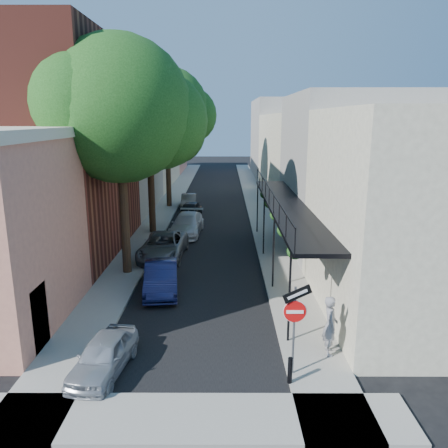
{
  "coord_description": "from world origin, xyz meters",
  "views": [
    {
      "loc": [
        1.11,
        -10.78,
        7.62
      ],
      "look_at": [
        1.07,
        9.11,
        2.8
      ],
      "focal_mm": 35.0,
      "sensor_mm": 36.0,
      "label": 1
    }
  ],
  "objects_px": {
    "oak_far": "(172,111)",
    "parked_car_f": "(189,201)",
    "parked_car_b": "(161,277)",
    "parked_car_a": "(104,355)",
    "sign_post": "(295,315)",
    "oak_near": "(129,113)",
    "parked_car_d": "(187,224)",
    "pedestrian": "(330,325)",
    "parked_car_c": "(163,246)",
    "bollard": "(290,370)",
    "oak_mid": "(155,127)",
    "parked_car_e": "(190,210)"
  },
  "relations": [
    {
      "from": "parked_car_f",
      "to": "pedestrian",
      "type": "distance_m",
      "value": 25.32
    },
    {
      "from": "bollard",
      "to": "sign_post",
      "type": "bearing_deg",
      "value": 71.44
    },
    {
      "from": "bollard",
      "to": "oak_mid",
      "type": "relative_size",
      "value": 0.08
    },
    {
      "from": "parked_car_a",
      "to": "parked_car_c",
      "type": "bearing_deg",
      "value": 96.53
    },
    {
      "from": "sign_post",
      "to": "parked_car_f",
      "type": "height_order",
      "value": "sign_post"
    },
    {
      "from": "parked_car_e",
      "to": "parked_car_f",
      "type": "xyz_separation_m",
      "value": [
        -0.42,
        4.0,
        -0.04
      ]
    },
    {
      "from": "oak_near",
      "to": "pedestrian",
      "type": "height_order",
      "value": "oak_near"
    },
    {
      "from": "sign_post",
      "to": "oak_far",
      "type": "height_order",
      "value": "oak_far"
    },
    {
      "from": "bollard",
      "to": "pedestrian",
      "type": "relative_size",
      "value": 0.4
    },
    {
      "from": "sign_post",
      "to": "oak_near",
      "type": "xyz_separation_m",
      "value": [
        -6.53,
        9.29,
        5.84
      ]
    },
    {
      "from": "pedestrian",
      "to": "parked_car_d",
      "type": "bearing_deg",
      "value": 24.14
    },
    {
      "from": "oak_near",
      "to": "parked_car_c",
      "type": "relative_size",
      "value": 2.29
    },
    {
      "from": "bollard",
      "to": "oak_near",
      "type": "bearing_deg",
      "value": 123.12
    },
    {
      "from": "sign_post",
      "to": "parked_car_b",
      "type": "distance_m",
      "value": 8.44
    },
    {
      "from": "oak_far",
      "to": "pedestrian",
      "type": "bearing_deg",
      "value": -72.59
    },
    {
      "from": "parked_car_d",
      "to": "oak_near",
      "type": "bearing_deg",
      "value": -100.29
    },
    {
      "from": "parked_car_a",
      "to": "parked_car_d",
      "type": "distance_m",
      "value": 16.53
    },
    {
      "from": "sign_post",
      "to": "parked_car_b",
      "type": "bearing_deg",
      "value": 126.17
    },
    {
      "from": "sign_post",
      "to": "oak_near",
      "type": "bearing_deg",
      "value": 125.09
    },
    {
      "from": "bollard",
      "to": "parked_car_d",
      "type": "distance_m",
      "value": 17.79
    },
    {
      "from": "parked_car_c",
      "to": "parked_car_d",
      "type": "height_order",
      "value": "parked_car_d"
    },
    {
      "from": "parked_car_f",
      "to": "bollard",
      "type": "bearing_deg",
      "value": -81.52
    },
    {
      "from": "oak_mid",
      "to": "parked_car_c",
      "type": "height_order",
      "value": "oak_mid"
    },
    {
      "from": "oak_mid",
      "to": "parked_car_a",
      "type": "height_order",
      "value": "oak_mid"
    },
    {
      "from": "oak_mid",
      "to": "parked_car_c",
      "type": "xyz_separation_m",
      "value": [
        1.09,
        -5.7,
        -6.36
      ]
    },
    {
      "from": "parked_car_c",
      "to": "pedestrian",
      "type": "xyz_separation_m",
      "value": [
        6.85,
        -10.38,
        0.42
      ]
    },
    {
      "from": "oak_far",
      "to": "oak_near",
      "type": "bearing_deg",
      "value": -90.04
    },
    {
      "from": "oak_mid",
      "to": "parked_car_a",
      "type": "bearing_deg",
      "value": -87.24
    },
    {
      "from": "parked_car_c",
      "to": "parked_car_a",
      "type": "bearing_deg",
      "value": -88.52
    },
    {
      "from": "parked_car_f",
      "to": "pedestrian",
      "type": "relative_size",
      "value": 1.83
    },
    {
      "from": "bollard",
      "to": "parked_car_e",
      "type": "height_order",
      "value": "parked_car_e"
    },
    {
      "from": "parked_car_b",
      "to": "parked_car_a",
      "type": "bearing_deg",
      "value": -104.04
    },
    {
      "from": "oak_near",
      "to": "parked_car_f",
      "type": "height_order",
      "value": "oak_near"
    },
    {
      "from": "parked_car_a",
      "to": "parked_car_e",
      "type": "bearing_deg",
      "value": 95.27
    },
    {
      "from": "parked_car_a",
      "to": "sign_post",
      "type": "bearing_deg",
      "value": 5.24
    },
    {
      "from": "oak_far",
      "to": "oak_mid",
      "type": "bearing_deg",
      "value": -90.41
    },
    {
      "from": "parked_car_d",
      "to": "parked_car_f",
      "type": "xyz_separation_m",
      "value": [
        -0.6,
        8.88,
        -0.1
      ]
    },
    {
      "from": "sign_post",
      "to": "parked_car_a",
      "type": "xyz_separation_m",
      "value": [
        -5.76,
        0.27,
        -1.47
      ]
    },
    {
      "from": "sign_post",
      "to": "parked_car_c",
      "type": "relative_size",
      "value": 0.6
    },
    {
      "from": "oak_far",
      "to": "parked_car_c",
      "type": "bearing_deg",
      "value": -86.03
    },
    {
      "from": "parked_car_b",
      "to": "pedestrian",
      "type": "bearing_deg",
      "value": -48.04
    },
    {
      "from": "bollard",
      "to": "parked_car_b",
      "type": "bearing_deg",
      "value": 123.47
    },
    {
      "from": "parked_car_d",
      "to": "parked_car_e",
      "type": "xyz_separation_m",
      "value": [
        -0.18,
        4.89,
        -0.06
      ]
    },
    {
      "from": "parked_car_d",
      "to": "pedestrian",
      "type": "bearing_deg",
      "value": -64.88
    },
    {
      "from": "parked_car_a",
      "to": "parked_car_e",
      "type": "height_order",
      "value": "parked_car_e"
    },
    {
      "from": "parked_car_b",
      "to": "parked_car_e",
      "type": "height_order",
      "value": "parked_car_b"
    },
    {
      "from": "sign_post",
      "to": "bollard",
      "type": "xyz_separation_m",
      "value": [
        -0.16,
        -0.47,
        -1.52
      ]
    },
    {
      "from": "parked_car_f",
      "to": "oak_mid",
      "type": "bearing_deg",
      "value": -101.79
    },
    {
      "from": "sign_post",
      "to": "oak_near",
      "type": "distance_m",
      "value": 12.77
    },
    {
      "from": "oak_far",
      "to": "parked_car_f",
      "type": "distance_m",
      "value": 7.8
    }
  ]
}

